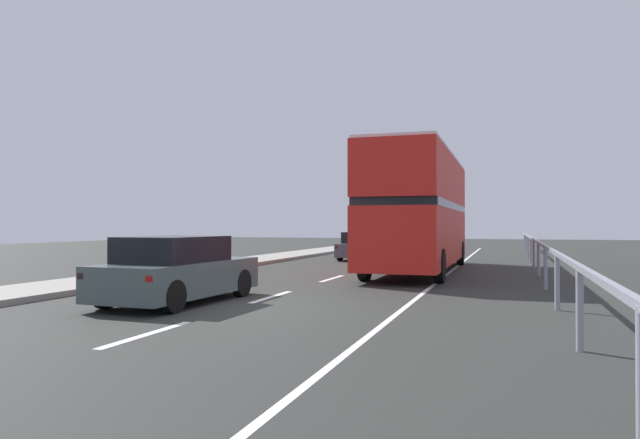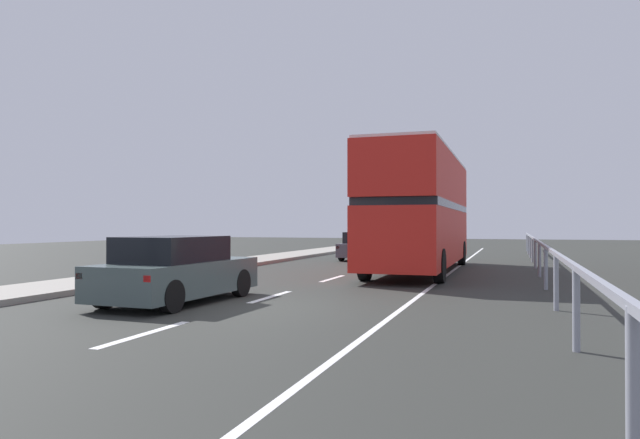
# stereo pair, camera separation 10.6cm
# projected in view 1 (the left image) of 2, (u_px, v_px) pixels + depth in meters

# --- Properties ---
(ground_plane) EXTENTS (73.74, 120.00, 0.10)m
(ground_plane) POSITION_uv_depth(u_px,v_px,m) (242.00, 308.00, 11.86)
(ground_plane) COLOR #2A2C28
(near_sidewalk_kerb) EXTENTS (2.36, 80.00, 0.14)m
(near_sidewalk_kerb) POSITION_uv_depth(u_px,v_px,m) (26.00, 292.00, 13.68)
(near_sidewalk_kerb) COLOR gray
(near_sidewalk_kerb) RESTS_ON ground
(lane_paint_markings) EXTENTS (3.40, 46.00, 0.01)m
(lane_paint_markings) POSITION_uv_depth(u_px,v_px,m) (408.00, 274.00, 19.67)
(lane_paint_markings) COLOR silver
(lane_paint_markings) RESTS_ON ground
(bridge_side_railing) EXTENTS (0.10, 42.00, 1.16)m
(bridge_side_railing) POSITION_uv_depth(u_px,v_px,m) (539.00, 248.00, 18.45)
(bridge_side_railing) COLOR #8D909D
(bridge_side_railing) RESTS_ON ground
(double_decker_bus_red) EXTENTS (2.56, 10.88, 4.19)m
(double_decker_bus_red) POSITION_uv_depth(u_px,v_px,m) (420.00, 209.00, 20.52)
(double_decker_bus_red) COLOR red
(double_decker_bus_red) RESTS_ON ground
(hatchback_car_near) EXTENTS (1.93, 4.17, 1.44)m
(hatchback_car_near) POSITION_uv_depth(u_px,v_px,m) (177.00, 271.00, 12.34)
(hatchback_car_near) COLOR #445352
(hatchback_car_near) RESTS_ON ground
(sedan_car_ahead) EXTENTS (1.87, 4.36, 1.34)m
(sedan_car_ahead) POSITION_uv_depth(u_px,v_px,m) (364.00, 246.00, 27.82)
(sedan_car_ahead) COLOR #4A4C58
(sedan_car_ahead) RESTS_ON ground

